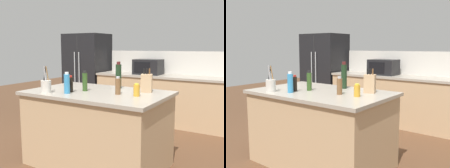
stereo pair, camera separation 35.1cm
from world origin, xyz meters
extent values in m
plane|color=brown|center=(0.00, 0.00, 0.00)|extent=(14.00, 14.00, 0.00)
cube|color=tan|center=(0.30, 2.20, 0.45)|extent=(3.20, 0.62, 0.90)
cube|color=#9E9384|center=(0.30, 2.20, 0.92)|extent=(3.24, 0.66, 0.04)
cube|color=beige|center=(0.30, 2.52, 1.17)|extent=(3.20, 0.03, 0.46)
cube|color=tan|center=(0.00, 0.00, 0.45)|extent=(1.66, 1.00, 0.90)
cube|color=#9E9384|center=(0.00, 0.00, 0.92)|extent=(1.72, 1.06, 0.04)
cube|color=black|center=(-1.82, 2.25, 0.89)|extent=(0.92, 0.72, 1.77)
cube|color=#2D2D2D|center=(-1.82, 1.89, 0.89)|extent=(0.01, 0.00, 1.69)
cylinder|color=#ADB2B7|center=(-1.88, 1.87, 0.89)|extent=(0.02, 0.02, 0.98)
cylinder|color=#ADB2B7|center=(-1.76, 1.87, 0.89)|extent=(0.02, 0.02, 0.98)
cube|color=black|center=(-0.28, 2.20, 1.09)|extent=(0.53, 0.38, 0.30)
cube|color=black|center=(-0.33, 2.01, 1.09)|extent=(0.33, 0.01, 0.21)
cube|color=tan|center=(0.54, 0.26, 1.05)|extent=(0.15, 0.13, 0.22)
cylinder|color=black|center=(0.51, 0.25, 1.20)|extent=(0.02, 0.02, 0.07)
cylinder|color=black|center=(0.54, 0.26, 1.20)|extent=(0.02, 0.02, 0.07)
cylinder|color=brown|center=(0.57, 0.27, 1.20)|extent=(0.02, 0.02, 0.07)
cylinder|color=beige|center=(-0.47, -0.40, 1.02)|extent=(0.12, 0.12, 0.15)
cylinder|color=olive|center=(-0.45, -0.39, 1.17)|extent=(0.01, 0.05, 0.18)
cylinder|color=black|center=(-0.49, -0.39, 1.17)|extent=(0.01, 0.05, 0.18)
cylinder|color=#B2B2B7|center=(-0.47, -0.41, 1.17)|extent=(0.01, 0.03, 0.18)
cylinder|color=#2D4C1E|center=(-0.15, -0.05, 1.05)|extent=(0.06, 0.06, 0.22)
cylinder|color=black|center=(-0.15, -0.05, 1.18)|extent=(0.04, 0.04, 0.03)
cylinder|color=black|center=(0.10, 0.35, 1.10)|extent=(0.08, 0.08, 0.32)
cylinder|color=#4C1919|center=(0.10, 0.35, 1.27)|extent=(0.05, 0.05, 0.04)
cylinder|color=black|center=(-0.26, -0.20, 1.03)|extent=(0.05, 0.05, 0.18)
cylinder|color=#B22319|center=(-0.26, -0.20, 1.13)|extent=(0.03, 0.03, 0.02)
cylinder|color=gold|center=(0.55, -0.03, 1.00)|extent=(0.07, 0.07, 0.13)
cylinder|color=gold|center=(0.55, -0.03, 1.08)|extent=(0.05, 0.05, 0.02)
cylinder|color=#3384BC|center=(-0.23, -0.30, 1.05)|extent=(0.07, 0.07, 0.23)
cylinder|color=white|center=(-0.23, -0.30, 1.18)|extent=(0.04, 0.04, 0.03)
cylinder|color=brown|center=(0.32, -0.04, 1.03)|extent=(0.06, 0.06, 0.19)
cylinder|color=#B2B2B7|center=(0.32, -0.04, 1.14)|extent=(0.04, 0.04, 0.02)
camera|label=1|loc=(1.80, -2.63, 1.49)|focal=42.00mm
camera|label=2|loc=(2.10, -2.43, 1.49)|focal=42.00mm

